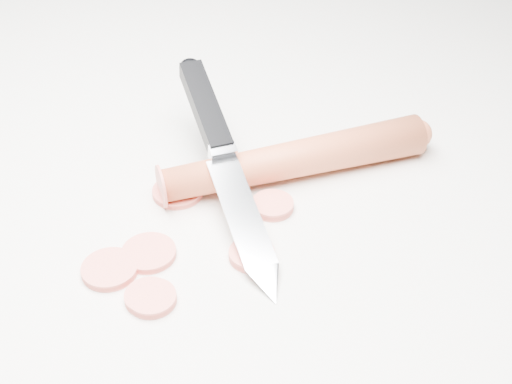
# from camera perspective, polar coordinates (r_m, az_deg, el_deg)

# --- Properties ---
(ground) EXTENTS (2.40, 2.40, 0.00)m
(ground) POSITION_cam_1_polar(r_m,az_deg,el_deg) (0.57, -3.43, -0.07)
(ground) COLOR silver
(ground) RESTS_ON ground
(carrot) EXTENTS (0.20, 0.15, 0.03)m
(carrot) POSITION_cam_1_polar(r_m,az_deg,el_deg) (0.58, 3.16, 2.65)
(carrot) COLOR #C24C29
(carrot) RESTS_ON ground
(carrot_slice_0) EXTENTS (0.04, 0.04, 0.01)m
(carrot_slice_0) POSITION_cam_1_polar(r_m,az_deg,el_deg) (0.51, -11.63, -6.07)
(carrot_slice_0) COLOR #E46151
(carrot_slice_0) RESTS_ON ground
(carrot_slice_1) EXTENTS (0.03, 0.03, 0.01)m
(carrot_slice_1) POSITION_cam_1_polar(r_m,az_deg,el_deg) (0.49, -8.33, -8.42)
(carrot_slice_1) COLOR #E46151
(carrot_slice_1) RESTS_ON ground
(carrot_slice_2) EXTENTS (0.04, 0.04, 0.01)m
(carrot_slice_2) POSITION_cam_1_polar(r_m,az_deg,el_deg) (0.52, -8.57, -4.84)
(carrot_slice_2) COLOR #E46151
(carrot_slice_2) RESTS_ON ground
(carrot_slice_3) EXTENTS (0.03, 0.03, 0.01)m
(carrot_slice_3) POSITION_cam_1_polar(r_m,az_deg,el_deg) (0.49, -8.59, -8.30)
(carrot_slice_3) COLOR #E46151
(carrot_slice_3) RESTS_ON ground
(carrot_slice_4) EXTENTS (0.03, 0.03, 0.01)m
(carrot_slice_4) POSITION_cam_1_polar(r_m,az_deg,el_deg) (0.55, 1.33, -1.07)
(carrot_slice_4) COLOR #E46151
(carrot_slice_4) RESTS_ON ground
(carrot_slice_5) EXTENTS (0.04, 0.04, 0.01)m
(carrot_slice_5) POSITION_cam_1_polar(r_m,az_deg,el_deg) (0.57, -6.29, 0.03)
(carrot_slice_5) COLOR #E46151
(carrot_slice_5) RESTS_ON ground
(carrot_slice_6) EXTENTS (0.03, 0.03, 0.01)m
(carrot_slice_6) POSITION_cam_1_polar(r_m,az_deg,el_deg) (0.51, -0.35, -5.02)
(carrot_slice_6) COLOR #E46151
(carrot_slice_6) RESTS_ON ground
(kitchen_knife) EXTENTS (0.15, 0.21, 0.07)m
(kitchen_knife) POSITION_cam_1_polar(r_m,az_deg,el_deg) (0.54, -2.27, 2.30)
(kitchen_knife) COLOR silver
(kitchen_knife) RESTS_ON ground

